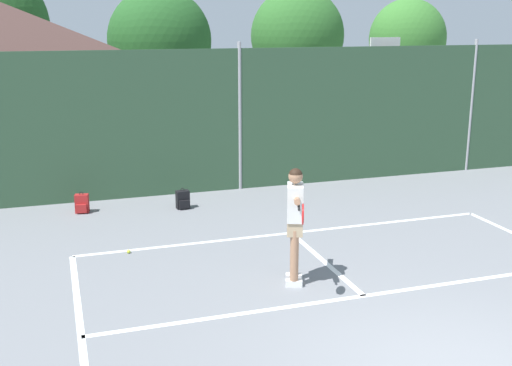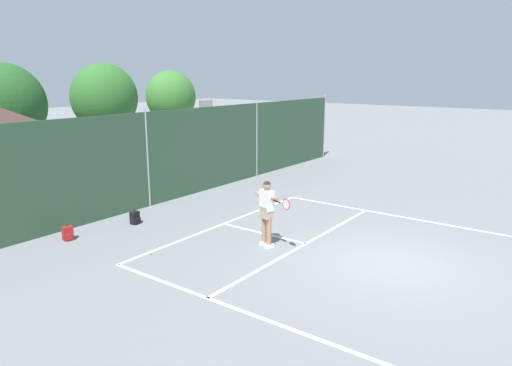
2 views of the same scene
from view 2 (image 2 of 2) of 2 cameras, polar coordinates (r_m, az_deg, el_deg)
The scene contains 8 objects.
ground_plane at distance 12.39m, azimuth 16.13°, elevation -9.47°, with size 120.00×120.00×0.00m, color slate.
court_markings at distance 12.61m, azimuth 13.36°, elevation -8.90°, with size 8.30×11.10×0.01m.
chainlink_fence at distance 17.03m, azimuth -13.05°, elevation 2.75°, with size 26.09×0.09×3.53m.
basketball_hoop at distance 21.10m, azimuth -6.19°, elevation 6.64°, with size 0.90×0.67×3.55m.
tennis_player at distance 12.74m, azimuth 1.36°, elevation -3.02°, with size 0.47×1.40×1.85m.
tennis_ball at distance 12.83m, azimuth -12.69°, elevation -8.33°, with size 0.07×0.07×0.07m, color #CCE033.
backpack_red at distance 14.55m, azimuth -21.89°, elevation -5.71°, with size 0.31×0.29×0.46m.
backpack_black at distance 15.41m, azimuth -14.48°, elevation -4.14°, with size 0.29×0.26×0.46m.
Camera 2 is at (-10.85, -3.79, 4.64)m, focal length 32.92 mm.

